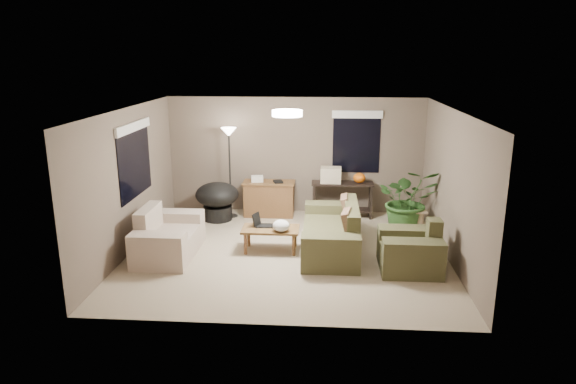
# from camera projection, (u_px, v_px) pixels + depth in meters

# --- Properties ---
(room_shell) EXTENTS (5.50, 5.50, 5.50)m
(room_shell) POSITION_uv_depth(u_px,v_px,m) (287.00, 184.00, 8.70)
(room_shell) COLOR tan
(room_shell) RESTS_ON ground
(main_sofa) EXTENTS (0.95, 2.20, 0.85)m
(main_sofa) POSITION_uv_depth(u_px,v_px,m) (333.00, 234.00, 9.07)
(main_sofa) COLOR #4B4A2D
(main_sofa) RESTS_ON ground
(throw_pillows) EXTENTS (0.31, 1.37, 0.47)m
(throw_pillows) POSITION_uv_depth(u_px,v_px,m) (348.00, 215.00, 8.96)
(throw_pillows) COLOR #8C7251
(throw_pillows) RESTS_ON main_sofa
(loveseat) EXTENTS (0.90, 1.60, 0.85)m
(loveseat) POSITION_uv_depth(u_px,v_px,m) (167.00, 238.00, 8.86)
(loveseat) COLOR #BEB4A2
(loveseat) RESTS_ON ground
(armchair) EXTENTS (0.95, 1.00, 0.85)m
(armchair) POSITION_uv_depth(u_px,v_px,m) (411.00, 252.00, 8.27)
(armchair) COLOR #48482B
(armchair) RESTS_ON ground
(coffee_table) EXTENTS (1.00, 0.55, 0.42)m
(coffee_table) POSITION_uv_depth(u_px,v_px,m) (271.00, 231.00, 9.02)
(coffee_table) COLOR brown
(coffee_table) RESTS_ON ground
(laptop) EXTENTS (0.40, 0.25, 0.24)m
(laptop) POSITION_uv_depth(u_px,v_px,m) (262.00, 223.00, 9.10)
(laptop) COLOR black
(laptop) RESTS_ON coffee_table
(plastic_bag) EXTENTS (0.36, 0.34, 0.21)m
(plastic_bag) POSITION_uv_depth(u_px,v_px,m) (281.00, 226.00, 8.82)
(plastic_bag) COLOR white
(plastic_bag) RESTS_ON coffee_table
(desk) EXTENTS (1.10, 0.50, 0.75)m
(desk) POSITION_uv_depth(u_px,v_px,m) (269.00, 199.00, 10.99)
(desk) COLOR brown
(desk) RESTS_ON ground
(desk_papers) EXTENTS (0.71, 0.30, 0.12)m
(desk_papers) POSITION_uv_depth(u_px,v_px,m) (262.00, 179.00, 10.88)
(desk_papers) COLOR silver
(desk_papers) RESTS_ON desk
(console_table) EXTENTS (1.30, 0.40, 0.75)m
(console_table) POSITION_uv_depth(u_px,v_px,m) (342.00, 197.00, 10.91)
(console_table) COLOR black
(console_table) RESTS_ON ground
(pumpkin) EXTENTS (0.31, 0.31, 0.21)m
(pumpkin) POSITION_uv_depth(u_px,v_px,m) (359.00, 178.00, 10.78)
(pumpkin) COLOR orange
(pumpkin) RESTS_ON console_table
(cardboard_box) EXTENTS (0.44, 0.33, 0.32)m
(cardboard_box) POSITION_uv_depth(u_px,v_px,m) (331.00, 175.00, 10.81)
(cardboard_box) COLOR beige
(cardboard_box) RESTS_ON console_table
(papasan_chair) EXTENTS (1.06, 1.06, 0.80)m
(papasan_chair) POSITION_uv_depth(u_px,v_px,m) (217.00, 198.00, 10.69)
(papasan_chair) COLOR black
(papasan_chair) RESTS_ON ground
(floor_lamp) EXTENTS (0.32, 0.32, 1.91)m
(floor_lamp) POSITION_uv_depth(u_px,v_px,m) (229.00, 143.00, 10.62)
(floor_lamp) COLOR black
(floor_lamp) RESTS_ON ground
(ceiling_fixture) EXTENTS (0.50, 0.50, 0.10)m
(ceiling_fixture) POSITION_uv_depth(u_px,v_px,m) (287.00, 113.00, 8.39)
(ceiling_fixture) COLOR white
(ceiling_fixture) RESTS_ON room_shell
(houseplant) EXTENTS (1.17, 1.30, 1.01)m
(houseplant) POSITION_uv_depth(u_px,v_px,m) (408.00, 207.00, 9.96)
(houseplant) COLOR #2D5923
(houseplant) RESTS_ON ground
(cat_scratching_post) EXTENTS (0.32, 0.32, 0.50)m
(cat_scratching_post) POSITION_uv_depth(u_px,v_px,m) (420.00, 225.00, 9.79)
(cat_scratching_post) COLOR tan
(cat_scratching_post) RESTS_ON ground
(window_left) EXTENTS (0.05, 1.56, 1.33)m
(window_left) POSITION_uv_depth(u_px,v_px,m) (134.00, 148.00, 9.03)
(window_left) COLOR black
(window_left) RESTS_ON room_shell
(window_back) EXTENTS (1.06, 0.05, 1.33)m
(window_back) POSITION_uv_depth(u_px,v_px,m) (357.00, 132.00, 10.85)
(window_back) COLOR black
(window_back) RESTS_ON room_shell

